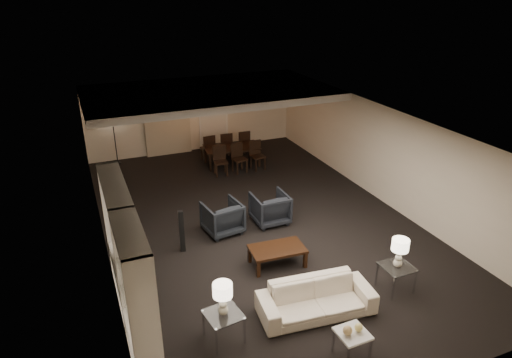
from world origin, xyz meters
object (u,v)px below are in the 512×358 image
Objects in this scene: dining_table at (232,156)px; chair_nm at (240,158)px; vase_amber at (132,269)px; chair_nr at (258,156)px; television at (124,251)px; marble_table at (351,344)px; armchair_left at (222,217)px; table_lamp_left at (223,299)px; vase_blue at (142,319)px; floor_speaker at (182,231)px; chair_fl at (208,148)px; pendant_light at (220,108)px; chair_fm at (225,145)px; side_table_left at (224,327)px; chair_nl at (221,161)px; sofa at (316,299)px; coffee_table at (277,256)px; table_lamp_right at (399,253)px; armchair_right at (270,208)px; floor_lamp at (115,141)px; chair_fr at (243,143)px; side_table_right at (396,278)px.

chair_nm is at bearing -82.95° from dining_table.
vase_amber reaches higher than chair_nr.
marble_table is at bearing -132.69° from television.
table_lamp_left is (-1.10, -3.30, 0.43)m from armchair_left.
vase_blue reaches higher than chair_nm.
table_lamp_left is at bearing -82.71° from floor_speaker.
chair_fl reaches higher than dining_table.
vase_amber is (-2.98, 1.21, 1.41)m from marble_table.
chair_fm is (0.41, 0.80, -1.48)m from pendant_light.
vase_amber is at bearing 175.21° from side_table_left.
chair_nm is (0.60, 0.00, 0.00)m from chair_nl.
sofa is 7.82m from chair_fl.
chair_nm is (1.04, 4.91, 0.24)m from coffee_table.
table_lamp_right reaches higher than chair_nr.
coffee_table is 1.34× the size of armchair_right.
table_lamp_right is (1.07, -7.01, -1.12)m from pendant_light.
chair_fl is (0.44, 6.21, 0.24)m from coffee_table.
chair_fm is at bearing 62.68° from pendant_light.
floor_lamp is (-2.30, 8.71, 0.46)m from sofa.
chair_nl is at bearing 71.80° from side_table_left.
marble_table is at bearing -76.80° from floor_lamp.
vase_amber is 0.17× the size of chair_nm.
chair_nl is 1.00× the size of chair_fr.
side_table_right is at bearing 0.00° from table_lamp_right.
floor_speaker is at bearing -112.20° from chair_nl.
table_lamp_right is at bearing -77.69° from dining_table.
vase_amber is 8.51m from chair_fl.
floor_speaker is 1.08× the size of chair_nr.
vase_amber is at bearing -107.55° from floor_speaker.
chair_nr is at bearing -7.34° from chair_nm.
side_table_left is 0.62× the size of chair_fm.
marble_table is (1.70, -1.10, -0.03)m from side_table_left.
table_lamp_right is 0.65× the size of chair_nm.
vase_amber is 8.77m from chair_fm.
sofa is 2.28× the size of chair_fr.
dining_table is (1.64, 3.86, -0.08)m from armchair_left.
table_lamp_right is 4.71m from vase_blue.
chair_fr is (1.64, 6.21, 0.24)m from coffee_table.
chair_fl is at bearing 74.67° from side_table_left.
side_table_left is 6.85m from chair_nl.
table_lamp_left is at bearing -120.18° from chair_nm.
vase_amber reaches higher than table_lamp_right.
armchair_left is at bearing 106.18° from sofa.
armchair_left is (-0.60, 3.30, 0.08)m from sofa.
television is at bearing 89.15° from vase_blue.
table_lamp_left is at bearing -174.12° from sofa.
chair_nr and chair_fl have the same top height.
television reaches higher than chair_fl.
table_lamp_right is 9.58m from floor_lamp.
side_table_right is at bearing 4.90° from vase_blue.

